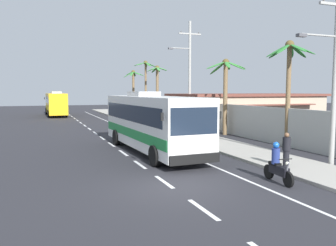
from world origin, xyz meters
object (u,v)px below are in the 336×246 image
(utility_pole_nearest, at_px, (334,70))
(coach_bus_far_lane, at_px, (56,103))
(palm_nearest, at_px, (226,83))
(palm_third, at_px, (289,71))
(pedestrian_near_kerb, at_px, (180,122))
(palm_fourth, at_px, (157,83))
(coach_bus_foreground, at_px, (151,121))
(roadside_building, at_px, (245,110))
(palm_second, at_px, (133,85))
(motorcycle_trailing, at_px, (277,166))
(utility_pole_mid, at_px, (189,73))
(palm_farthest, at_px, (146,77))
(pedestrian_midwalk, at_px, (286,149))
(motorcycle_beside_bus, at_px, (149,125))

(utility_pole_nearest, bearing_deg, coach_bus_far_lane, 104.37)
(coach_bus_far_lane, distance_m, palm_nearest, 31.00)
(palm_nearest, bearing_deg, palm_third, -84.98)
(pedestrian_near_kerb, distance_m, palm_fourth, 15.48)
(pedestrian_near_kerb, bearing_deg, coach_bus_foreground, 63.95)
(pedestrian_near_kerb, height_order, palm_third, palm_third)
(palm_nearest, relative_size, roadside_building, 0.41)
(utility_pole_nearest, height_order, palm_second, utility_pole_nearest)
(utility_pole_nearest, bearing_deg, motorcycle_trailing, -160.72)
(coach_bus_far_lane, relative_size, palm_fourth, 1.63)
(utility_pole_mid, bearing_deg, palm_nearest, -75.81)
(motorcycle_trailing, distance_m, palm_third, 10.43)
(palm_third, distance_m, palm_fourth, 24.37)
(palm_farthest, bearing_deg, utility_pole_mid, -92.08)
(palm_farthest, distance_m, roadside_building, 16.22)
(motorcycle_trailing, xyz_separation_m, utility_pole_nearest, (4.30, 1.50, 3.96))
(motorcycle_trailing, distance_m, palm_second, 40.66)
(coach_bus_far_lane, distance_m, palm_second, 11.75)
(coach_bus_foreground, bearing_deg, palm_fourth, 70.00)
(motorcycle_trailing, distance_m, pedestrian_midwalk, 2.45)
(motorcycle_trailing, height_order, pedestrian_near_kerb, pedestrian_near_kerb)
(coach_bus_foreground, distance_m, palm_farthest, 27.18)
(pedestrian_midwalk, distance_m, palm_farthest, 33.12)
(pedestrian_midwalk, bearing_deg, roadside_building, -25.01)
(pedestrian_near_kerb, bearing_deg, palm_fourth, -94.68)
(coach_bus_foreground, distance_m, roadside_building, 18.22)
(coach_bus_foreground, bearing_deg, roadside_building, 38.97)
(pedestrian_midwalk, distance_m, utility_pole_nearest, 4.43)
(palm_third, bearing_deg, motorcycle_trailing, -131.97)
(utility_pole_nearest, bearing_deg, utility_pole_mid, 89.10)
(utility_pole_mid, relative_size, palm_fourth, 1.45)
(coach_bus_far_lane, bearing_deg, utility_pole_nearest, -75.63)
(palm_nearest, height_order, palm_third, palm_third)
(motorcycle_beside_bus, bearing_deg, pedestrian_near_kerb, -20.15)
(utility_pole_mid, xyz_separation_m, palm_farthest, (0.57, 15.62, 0.14))
(utility_pole_nearest, bearing_deg, pedestrian_near_kerb, 95.53)
(motorcycle_beside_bus, distance_m, palm_third, 12.93)
(pedestrian_near_kerb, bearing_deg, palm_third, 117.07)
(motorcycle_trailing, bearing_deg, roadside_building, 59.69)
(palm_third, xyz_separation_m, roadside_building, (5.28, 12.85, -3.23))
(motorcycle_trailing, xyz_separation_m, palm_second, (5.01, 40.16, 3.91))
(pedestrian_midwalk, bearing_deg, palm_third, -36.76)
(motorcycle_beside_bus, bearing_deg, coach_bus_foreground, -106.88)
(pedestrian_midwalk, relative_size, palm_third, 0.23)
(coach_bus_far_lane, bearing_deg, palm_third, -70.45)
(roadside_building, bearing_deg, utility_pole_nearest, -111.76)
(palm_nearest, height_order, palm_second, palm_second)
(motorcycle_beside_bus, bearing_deg, palm_farthest, 73.69)
(utility_pole_nearest, relative_size, palm_farthest, 1.11)
(utility_pole_mid, height_order, palm_second, utility_pole_mid)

